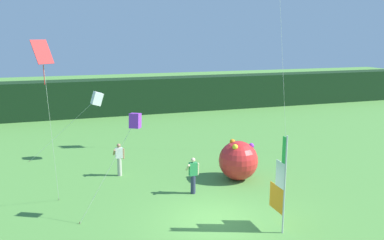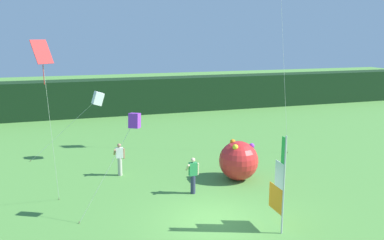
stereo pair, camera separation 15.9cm
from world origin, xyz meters
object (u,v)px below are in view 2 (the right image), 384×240
kite_purple_box_2 (134,121)px  banner_flag (279,185)px  person_near_banner (120,158)px  kite_white_box_0 (98,99)px  person_mid_field (193,175)px  inflatable_balloon (239,161)px  kite_red_diamond_1 (43,60)px

kite_purple_box_2 → banner_flag: bearing=-29.1°
banner_flag → kite_purple_box_2: 5.82m
person_near_banner → kite_white_box_0: kite_white_box_0 is taller
banner_flag → person_near_banner: bearing=122.1°
person_mid_field → kite_white_box_0: bearing=118.6°
inflatable_balloon → kite_red_diamond_1: bearing=-167.2°
inflatable_balloon → kite_red_diamond_1: kite_red_diamond_1 is taller
banner_flag → person_near_banner: banner_flag is taller
person_mid_field → kite_red_diamond_1: bearing=-171.1°
person_mid_field → kite_red_diamond_1: size_ratio=0.24×
kite_white_box_0 → kite_red_diamond_1: size_ratio=0.62×
inflatable_balloon → kite_red_diamond_1: (-8.58, -1.94, 5.17)m
banner_flag → kite_red_diamond_1: kite_red_diamond_1 is taller
kite_white_box_0 → banner_flag: bearing=-62.9°
person_near_banner → banner_flag: bearing=-57.9°
kite_white_box_0 → kite_purple_box_2: size_ratio=1.02×
kite_red_diamond_1 → banner_flag: bearing=-22.7°
person_mid_field → person_near_banner: bearing=130.0°
inflatable_balloon → kite_white_box_0: bearing=138.6°
person_mid_field → kite_purple_box_2: (-2.81, -1.57, 2.96)m
person_near_banner → kite_red_diamond_1: bearing=-125.6°
kite_white_box_0 → kite_purple_box_2: 8.11m
person_near_banner → person_mid_field: person_near_banner is taller
inflatable_balloon → kite_white_box_0: 8.67m
kite_white_box_0 → kite_red_diamond_1: bearing=-107.6°
banner_flag → inflatable_balloon: size_ratio=1.81×
person_near_banner → inflatable_balloon: size_ratio=0.84×
banner_flag → person_mid_field: banner_flag is taller
banner_flag → inflatable_balloon: 5.33m
person_near_banner → kite_white_box_0: 4.14m
person_near_banner → inflatable_balloon: inflatable_balloon is taller
inflatable_balloon → banner_flag: bearing=-98.2°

